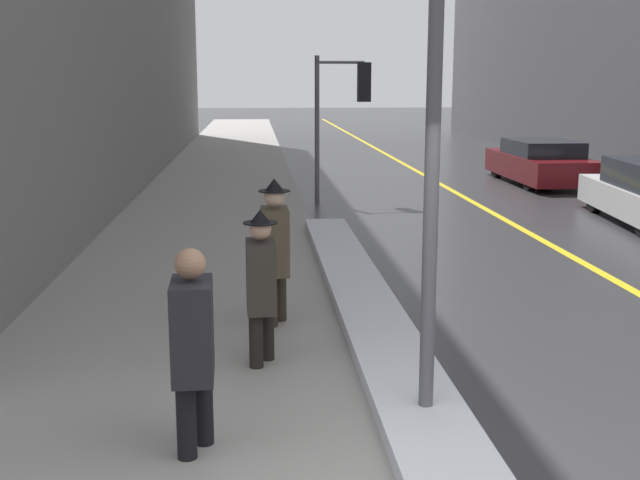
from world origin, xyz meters
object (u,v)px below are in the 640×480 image
Objects in this scene: lamp_post at (434,90)px; pedestrian_in_glasses at (261,281)px; pedestrian_trailing at (275,246)px; parked_car_maroon at (540,162)px; traffic_light_near at (347,97)px; pedestrian_with_shoulder_bag at (193,341)px.

lamp_post is 2.77m from pedestrian_in_glasses.
pedestrian_trailing reaches higher than parked_car_maroon.
lamp_post reaches higher than traffic_light_near.
parked_car_maroon is at bearing 67.10° from lamp_post.
lamp_post is 0.96× the size of parked_car_maroon.
lamp_post is 3.59m from pedestrian_trailing.
lamp_post reaches higher than pedestrian_with_shoulder_bag.
pedestrian_trailing is (0.17, 1.35, 0.08)m from pedestrian_in_glasses.
traffic_light_near is 0.72× the size of parked_car_maroon.
parked_car_maroon is (5.71, 2.78, -1.84)m from traffic_light_near.
parked_car_maroon is (8.38, 15.76, -0.30)m from pedestrian_with_shoulder_bag.
lamp_post is at bearing -95.58° from traffic_light_near.
pedestrian_trailing is at bearing 171.06° from pedestrian_in_glasses.
parked_car_maroon is at bearing 150.45° from pedestrian_with_shoulder_bag.
lamp_post is 2.63× the size of pedestrian_trailing.
parked_car_maroon is (7.67, 12.52, -0.35)m from pedestrian_trailing.
traffic_light_near is at bearing 86.41° from lamp_post.
lamp_post is at bearing 99.29° from pedestrian_with_shoulder_bag.
pedestrian_trailing is at bearing 148.89° from parked_car_maroon.
traffic_light_near is 2.13× the size of pedestrian_in_glasses.
pedestrian_with_shoulder_bag reaches higher than parked_car_maroon.
pedestrian_trailing is 0.37× the size of parked_car_maroon.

